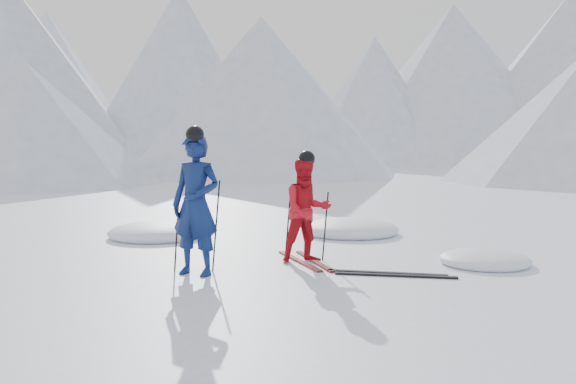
{
  "coord_description": "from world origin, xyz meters",
  "views": [
    {
      "loc": [
        -1.73,
        -9.05,
        1.88
      ],
      "look_at": [
        -1.93,
        0.5,
        1.1
      ],
      "focal_mm": 38.0,
      "sensor_mm": 36.0,
      "label": 1
    }
  ],
  "objects": [
    {
      "name": "ski_worn_right",
      "position": [
        -1.52,
        0.43,
        0.01
      ],
      "size": [
        0.59,
        1.65,
        0.03
      ],
      "primitive_type": "cube",
      "rotation": [
        0.0,
        0.0,
        0.3
      ],
      "color": "black",
      "rests_on": "ground"
    },
    {
      "name": "skier_blue",
      "position": [
        -3.21,
        -0.54,
        1.0
      ],
      "size": [
        0.86,
        0.72,
        2.0
      ],
      "primitive_type": "imported",
      "rotation": [
        0.0,
        0.0,
        -0.38
      ],
      "color": "#0D1E51",
      "rests_on": "ground"
    },
    {
      "name": "mountain_range",
      "position": [
        5.71,
        35.31,
        6.72
      ],
      "size": [
        106.15,
        62.94,
        15.53
      ],
      "color": "#B2BCD1",
      "rests_on": "ground"
    },
    {
      "name": "ski_worn_left",
      "position": [
        -1.76,
        0.43,
        0.01
      ],
      "size": [
        0.7,
        1.62,
        0.03
      ],
      "primitive_type": "cube",
      "rotation": [
        0.0,
        0.0,
        0.37
      ],
      "color": "black",
      "rests_on": "ground"
    },
    {
      "name": "skier_red",
      "position": [
        -1.64,
        0.43,
        0.82
      ],
      "size": [
        0.96,
        0.85,
        1.64
      ],
      "primitive_type": "imported",
      "rotation": [
        0.0,
        0.0,
        0.33
      ],
      "color": "red",
      "rests_on": "ground"
    },
    {
      "name": "snow_lumps",
      "position": [
        -2.01,
        2.73,
        0.0
      ],
      "size": [
        7.36,
        4.8,
        0.44
      ],
      "color": "white",
      "rests_on": "ground"
    },
    {
      "name": "pole_red_left",
      "position": [
        -1.94,
        0.68,
        0.55
      ],
      "size": [
        0.11,
        0.09,
        1.09
      ],
      "primitive_type": "cylinder",
      "rotation": [
        0.06,
        0.08,
        0.0
      ],
      "color": "black",
      "rests_on": "ground"
    },
    {
      "name": "ground",
      "position": [
        0.0,
        0.0,
        0.0
      ],
      "size": [
        160.0,
        160.0,
        0.0
      ],
      "primitive_type": "plane",
      "color": "white",
      "rests_on": "ground"
    },
    {
      "name": "pole_blue_right",
      "position": [
        -2.96,
        -0.29,
        0.67
      ],
      "size": [
        0.13,
        0.08,
        1.33
      ],
      "primitive_type": "cylinder",
      "rotation": [
        -0.04,
        0.08,
        0.0
      ],
      "color": "black",
      "rests_on": "ground"
    },
    {
      "name": "pole_blue_left",
      "position": [
        -3.51,
        -0.39,
        0.67
      ],
      "size": [
        0.13,
        0.09,
        1.33
      ],
      "primitive_type": "cylinder",
      "rotation": [
        0.05,
        0.08,
        0.0
      ],
      "color": "black",
      "rests_on": "ground"
    },
    {
      "name": "ski_loose_a",
      "position": [
        -0.5,
        -0.44,
        0.01
      ],
      "size": [
        1.68,
        0.42,
        0.03
      ],
      "primitive_type": "cube",
      "rotation": [
        0.0,
        0.0,
        1.37
      ],
      "color": "black",
      "rests_on": "ground"
    },
    {
      "name": "pole_red_right",
      "position": [
        -1.34,
        0.58,
        0.55
      ],
      "size": [
        0.11,
        0.08,
        1.09
      ],
      "primitive_type": "cylinder",
      "rotation": [
        -0.05,
        0.08,
        0.0
      ],
      "color": "black",
      "rests_on": "ground"
    },
    {
      "name": "ski_loose_b",
      "position": [
        -0.4,
        -0.59,
        0.01
      ],
      "size": [
        1.69,
        0.36,
        0.03
      ],
      "primitive_type": "cube",
      "rotation": [
        0.0,
        0.0,
        1.41
      ],
      "color": "black",
      "rests_on": "ground"
    }
  ]
}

